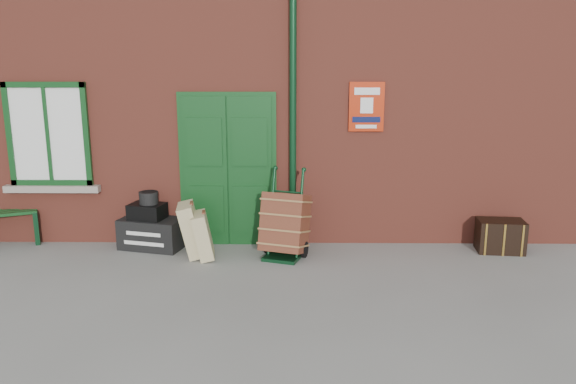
{
  "coord_description": "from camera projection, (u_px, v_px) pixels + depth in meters",
  "views": [
    {
      "loc": [
        0.67,
        -6.6,
        2.66
      ],
      "look_at": [
        0.59,
        0.6,
        1.0
      ],
      "focal_mm": 35.0,
      "sensor_mm": 36.0,
      "label": 1
    }
  ],
  "objects": [
    {
      "name": "hatbox",
      "position": [
        149.0,
        198.0,
        8.1
      ],
      "size": [
        0.33,
        0.33,
        0.18
      ],
      "primitive_type": "cylinder",
      "rotation": [
        0.0,
        0.0,
        -0.25
      ],
      "color": "black",
      "rests_on": "strongbox"
    },
    {
      "name": "strongbox",
      "position": [
        147.0,
        211.0,
        8.15
      ],
      "size": [
        0.56,
        0.47,
        0.22
      ],
      "primitive_type": "cube",
      "rotation": [
        0.0,
        0.0,
        -0.25
      ],
      "color": "black",
      "rests_on": "houdini_trunk"
    },
    {
      "name": "suitcase_back",
      "position": [
        191.0,
        230.0,
        7.86
      ],
      "size": [
        0.43,
        0.57,
        0.76
      ],
      "primitive_type": "cube",
      "rotation": [
        0.0,
        -0.22,
        0.14
      ],
      "color": "tan",
      "rests_on": "ground"
    },
    {
      "name": "station_building",
      "position": [
        257.0,
        92.0,
        9.96
      ],
      "size": [
        10.3,
        4.3,
        4.36
      ],
      "color": "brown",
      "rests_on": "ground"
    },
    {
      "name": "suitcase_front",
      "position": [
        203.0,
        235.0,
        7.77
      ],
      "size": [
        0.37,
        0.51,
        0.66
      ],
      "primitive_type": "cube",
      "rotation": [
        0.0,
        -0.19,
        0.14
      ],
      "color": "tan",
      "rests_on": "ground"
    },
    {
      "name": "ground",
      "position": [
        241.0,
        280.0,
        7.04
      ],
      "size": [
        80.0,
        80.0,
        0.0
      ],
      "primitive_type": "plane",
      "color": "gray",
      "rests_on": "ground"
    },
    {
      "name": "porter_trolley",
      "position": [
        285.0,
        224.0,
        7.81
      ],
      "size": [
        0.76,
        0.79,
        1.22
      ],
      "rotation": [
        0.0,
        0.0,
        -0.31
      ],
      "color": "black",
      "rests_on": "ground"
    },
    {
      "name": "dark_trunk",
      "position": [
        500.0,
        236.0,
        8.07
      ],
      "size": [
        0.68,
        0.48,
        0.46
      ],
      "primitive_type": "cube",
      "rotation": [
        0.0,
        0.0,
        -0.1
      ],
      "color": "black",
      "rests_on": "ground"
    },
    {
      "name": "houdini_trunk",
      "position": [
        152.0,
        233.0,
        8.22
      ],
      "size": [
        0.99,
        0.7,
        0.45
      ],
      "primitive_type": "cube",
      "rotation": [
        0.0,
        0.0,
        -0.25
      ],
      "color": "black",
      "rests_on": "ground"
    }
  ]
}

